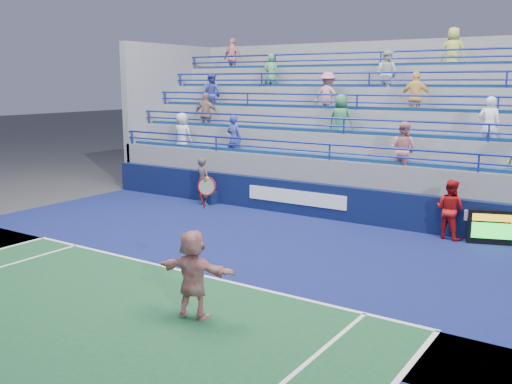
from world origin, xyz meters
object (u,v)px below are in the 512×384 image
Objects in this scene: tennis_player at (193,274)px; ball_girl at (450,209)px; serve_speed_board at (494,228)px; judge_chair at (211,197)px; line_judge at (203,181)px.

ball_girl is at bearing 73.10° from tennis_player.
tennis_player is 1.61× the size of ball_girl.
judge_chair is (-9.52, -0.04, -0.22)m from serve_speed_board.
judge_chair is 10.01m from tennis_player.
judge_chair is at bearing -179.77° from serve_speed_board.
ball_girl reaches higher than judge_chair.
line_judge reaches higher than ball_girl.
serve_speed_board reaches higher than judge_chair.
ball_girl reaches higher than serve_speed_board.
ball_girl is at bearing -169.43° from line_judge.
serve_speed_board is at bearing 65.94° from tennis_player.
line_judge is (-0.09, -0.31, 0.60)m from judge_chair.
tennis_player is at bearing -114.06° from serve_speed_board.
line_judge reaches higher than serve_speed_board.
ball_girl is (8.35, -0.01, 0.58)m from judge_chair.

